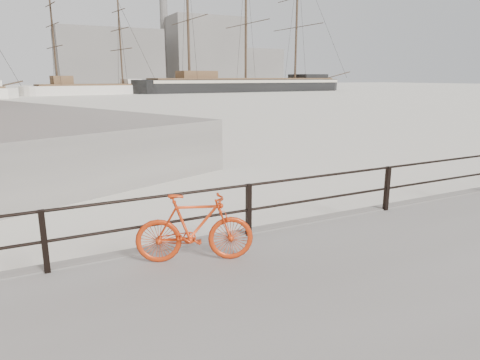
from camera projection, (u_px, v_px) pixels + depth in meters
name	position (u px, v px, depth m)	size (l,w,h in m)	color
ground	(379.00, 223.00, 9.86)	(400.00, 400.00, 0.00)	white
guardrail	(387.00, 188.00, 9.53)	(28.00, 0.10, 1.00)	black
bicycle	(195.00, 228.00, 6.85)	(1.88, 0.28, 1.14)	red
barque_black	(246.00, 92.00, 97.86)	(60.22, 19.71, 34.06)	black
schooner_mid	(93.00, 94.00, 82.00)	(27.04, 11.44, 19.62)	silver
industrial_west	(109.00, 59.00, 137.89)	(32.00, 18.00, 18.00)	gray
industrial_mid	(204.00, 53.00, 156.92)	(26.00, 20.00, 24.00)	gray
industrial_east	(252.00, 67.00, 172.55)	(20.00, 16.00, 14.00)	gray
smokestack	(164.00, 23.00, 153.19)	(2.80, 2.80, 44.00)	gray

